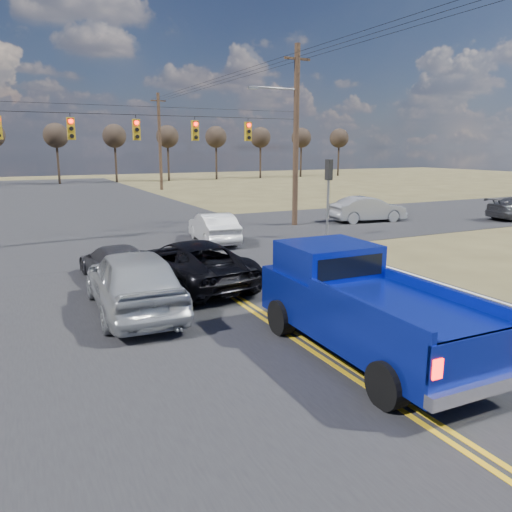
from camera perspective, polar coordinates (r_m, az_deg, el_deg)
name	(u,v)px	position (r m, az deg, el deg)	size (l,w,h in m)	color
ground	(370,386)	(10.08, 12.91, -14.29)	(160.00, 160.00, 0.00)	brown
road_main	(195,272)	(18.43, -7.04, -1.80)	(14.00, 120.00, 0.02)	#28282B
road_cross	(142,237)	(25.96, -12.93, 2.10)	(120.00, 12.00, 0.02)	#28282B
signal_gantry	(148,135)	(25.49, -12.25, 13.39)	(19.60, 4.83, 10.00)	#473323
utility_poles	(141,131)	(24.61, -12.96, 13.79)	(19.60, 58.32, 10.00)	#473323
treeline	(103,128)	(34.38, -17.04, 13.86)	(87.00, 117.80, 7.40)	#33261C
pickup_truck	(361,306)	(11.13, 11.96, -5.60)	(2.48, 6.02, 2.25)	black
silver_suv	(133,280)	(14.05, -13.84, -2.72)	(2.14, 5.32, 1.81)	#A2A6AA
black_suv	(189,263)	(16.36, -7.67, -0.85)	(2.55, 5.53, 1.54)	black
white_car_queue	(213,228)	(23.84, -4.88, 3.23)	(1.52, 4.36, 1.44)	silver
dgrey_car_queue	(116,263)	(17.59, -15.72, -0.76)	(1.75, 4.31, 1.25)	#393A3F
cross_car_east_near	(368,209)	(31.30, 12.65, 5.24)	(4.68, 1.63, 1.54)	gray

